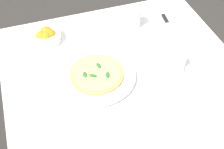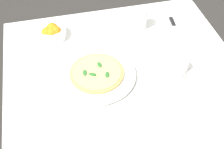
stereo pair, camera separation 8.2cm
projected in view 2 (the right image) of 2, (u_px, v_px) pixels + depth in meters
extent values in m
cube|color=white|center=(127.00, 80.00, 1.36)|extent=(1.10, 1.10, 0.02)
cube|color=white|center=(13.00, 122.00, 1.38)|extent=(1.10, 0.01, 0.28)
cube|color=white|center=(103.00, 33.00, 1.83)|extent=(0.01, 1.10, 0.28)
cylinder|color=brown|center=(36.00, 80.00, 1.86)|extent=(0.06, 0.06, 0.73)
cylinder|color=brown|center=(172.00, 57.00, 2.00)|extent=(0.06, 0.06, 0.73)
cylinder|color=white|center=(97.00, 76.00, 1.36)|extent=(0.21, 0.21, 0.01)
cylinder|color=white|center=(97.00, 74.00, 1.35)|extent=(0.35, 0.35, 0.01)
cylinder|color=#DBAD60|center=(97.00, 73.00, 1.35)|extent=(0.24, 0.24, 0.01)
cylinder|color=#EFD17A|center=(97.00, 72.00, 1.34)|extent=(0.22, 0.22, 0.00)
ellipsoid|color=#2D7533|center=(93.00, 74.00, 1.32)|extent=(0.03, 0.04, 0.01)
ellipsoid|color=#2D7533|center=(99.00, 65.00, 1.36)|extent=(0.04, 0.02, 0.01)
ellipsoid|color=#2D7533|center=(107.00, 75.00, 1.32)|extent=(0.04, 0.03, 0.01)
ellipsoid|color=#2D7533|center=(85.00, 73.00, 1.33)|extent=(0.04, 0.02, 0.01)
cylinder|color=white|center=(179.00, 69.00, 1.39)|extent=(0.13, 0.13, 0.01)
cylinder|color=white|center=(180.00, 64.00, 1.37)|extent=(0.08, 0.08, 0.05)
torus|color=white|center=(182.00, 72.00, 1.33)|extent=(0.04, 0.01, 0.03)
cylinder|color=black|center=(181.00, 61.00, 1.35)|extent=(0.07, 0.07, 0.00)
cylinder|color=white|center=(223.00, 102.00, 1.26)|extent=(0.13, 0.13, 0.01)
torus|color=white|center=(216.00, 90.00, 1.26)|extent=(0.04, 0.02, 0.03)
cylinder|color=white|center=(141.00, 19.00, 1.57)|extent=(0.07, 0.07, 0.11)
cylinder|color=silver|center=(141.00, 22.00, 1.58)|extent=(0.06, 0.06, 0.07)
cube|color=white|center=(174.00, 29.00, 1.58)|extent=(0.23, 0.15, 0.02)
cube|color=silver|center=(177.00, 33.00, 1.54)|extent=(0.12, 0.03, 0.01)
cube|color=black|center=(172.00, 22.00, 1.60)|extent=(0.08, 0.03, 0.01)
cylinder|color=white|center=(52.00, 33.00, 1.54)|extent=(0.15, 0.15, 0.04)
sphere|color=orange|center=(52.00, 33.00, 1.52)|extent=(0.06, 0.06, 0.06)
sphere|color=orange|center=(56.00, 32.00, 1.52)|extent=(0.06, 0.06, 0.06)
sphere|color=orange|center=(52.00, 29.00, 1.54)|extent=(0.06, 0.06, 0.06)
sphere|color=orange|center=(47.00, 33.00, 1.52)|extent=(0.06, 0.06, 0.06)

